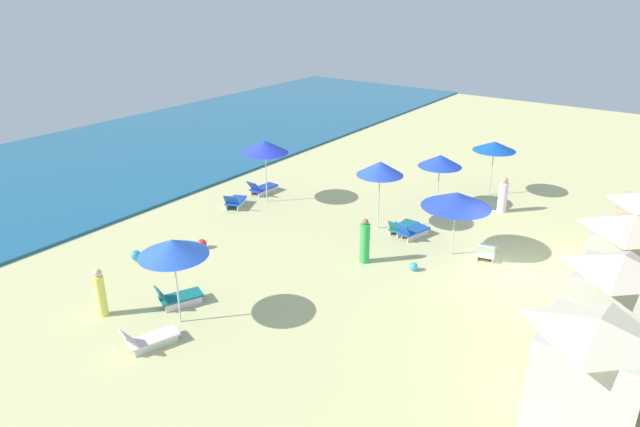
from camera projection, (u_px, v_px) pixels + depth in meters
The scene contains 24 objects.
ground_plane at pixel (506, 271), 19.56m from camera, with size 60.00×60.00×0.00m, color beige.
ocean at pixel (108, 159), 31.48m from camera, with size 60.00×15.52×0.12m, color #1C5E85.
cabana_0 at pixel (590, 370), 12.46m from camera, with size 2.29×2.40×2.67m.
cabana_1 at pixel (614, 302), 14.93m from camera, with size 2.14×2.23×2.81m.
cabana_2 at pixel (627, 257), 17.27m from camera, with size 2.25×2.30×2.87m.
umbrella_0 at pixel (440, 161), 24.27m from camera, with size 1.87×1.87×2.37m.
umbrella_1 at pixel (265, 147), 24.69m from camera, with size 2.04×2.04×2.82m.
lounge_chair_1_0 at pixel (235, 201), 24.91m from camera, with size 1.44×1.07×0.74m.
lounge_chair_1_1 at pixel (262, 188), 26.53m from camera, with size 1.55×0.69×0.74m.
umbrella_2 at pixel (495, 146), 25.60m from camera, with size 1.92×1.92×2.54m.
umbrella_3 at pixel (173, 248), 15.76m from camera, with size 1.97×1.97×2.65m.
lounge_chair_3_0 at pixel (178, 297), 17.42m from camera, with size 1.49×1.12×0.73m.
lounge_chair_3_1 at pixel (149, 339), 15.45m from camera, with size 1.59×0.99×0.69m.
umbrella_4 at pixel (456, 200), 19.94m from camera, with size 2.46×2.46×2.40m.
lounge_chair_4_0 at pixel (487, 252), 20.40m from camera, with size 1.36×0.86×0.72m.
umbrella_5 at pixel (380, 168), 21.98m from camera, with size 1.83×1.83×2.80m.
lounge_chair_5_0 at pixel (403, 227), 22.43m from camera, with size 1.50×0.68×0.65m.
lounge_chair_5_1 at pixel (411, 231), 22.03m from camera, with size 1.53×0.97×0.73m.
beachgoer_0 at pixel (503, 196), 24.30m from camera, with size 0.43×0.43×1.54m.
beachgoer_1 at pixel (365, 242), 19.91m from camera, with size 0.49×0.49×1.65m.
beachgoer_2 at pixel (100, 293), 16.73m from camera, with size 0.38×0.38×1.53m.
beach_ball_0 at pixel (136, 255), 20.27m from camera, with size 0.37×0.37×0.37m, color #299FCD.
beach_ball_1 at pixel (414, 267), 19.55m from camera, with size 0.29×0.29×0.29m, color #38A5E3.
beach_ball_2 at pixel (202, 244), 21.16m from camera, with size 0.35×0.35×0.35m, color red.
Camera 1 is at (-17.82, -4.86, 9.28)m, focal length 32.02 mm.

